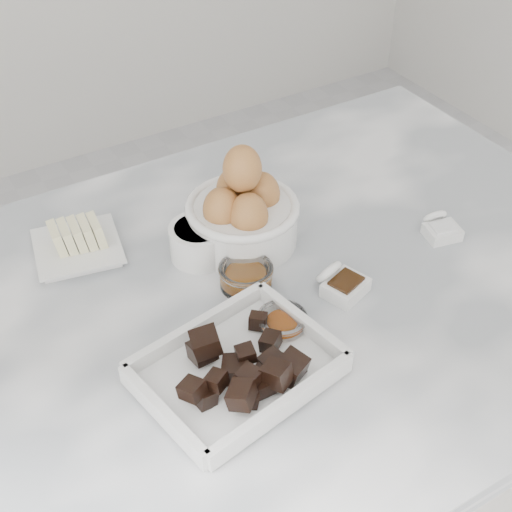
{
  "coord_description": "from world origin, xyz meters",
  "views": [
    {
      "loc": [
        -0.38,
        -0.64,
        1.64
      ],
      "look_at": [
        0.02,
        0.03,
        0.98
      ],
      "focal_mm": 50.0,
      "sensor_mm": 36.0,
      "label": 1
    }
  ],
  "objects_px": {
    "chocolate_dish": "(237,364)",
    "salt_spoon": "(440,228)",
    "egg_bowl": "(242,212)",
    "zest_bowl": "(282,323)",
    "honey_bowl": "(246,276)",
    "vanilla_spoon": "(341,283)",
    "butter_plate": "(75,243)",
    "sugar_ramekin": "(199,240)"
  },
  "relations": [
    {
      "from": "vanilla_spoon",
      "to": "sugar_ramekin",
      "type": "bearing_deg",
      "value": 128.01
    },
    {
      "from": "sugar_ramekin",
      "to": "zest_bowl",
      "type": "distance_m",
      "value": 0.2
    },
    {
      "from": "butter_plate",
      "to": "zest_bowl",
      "type": "distance_m",
      "value": 0.35
    },
    {
      "from": "honey_bowl",
      "to": "vanilla_spoon",
      "type": "xyz_separation_m",
      "value": [
        0.11,
        -0.08,
        -0.0
      ]
    },
    {
      "from": "butter_plate",
      "to": "salt_spoon",
      "type": "relative_size",
      "value": 2.1
    },
    {
      "from": "sugar_ramekin",
      "to": "zest_bowl",
      "type": "relative_size",
      "value": 1.31
    },
    {
      "from": "vanilla_spoon",
      "to": "salt_spoon",
      "type": "distance_m",
      "value": 0.21
    },
    {
      "from": "butter_plate",
      "to": "honey_bowl",
      "type": "height_order",
      "value": "butter_plate"
    },
    {
      "from": "sugar_ramekin",
      "to": "egg_bowl",
      "type": "relative_size",
      "value": 0.51
    },
    {
      "from": "egg_bowl",
      "to": "honey_bowl",
      "type": "bearing_deg",
      "value": -117.39
    },
    {
      "from": "chocolate_dish",
      "to": "sugar_ramekin",
      "type": "distance_m",
      "value": 0.25
    },
    {
      "from": "butter_plate",
      "to": "honey_bowl",
      "type": "bearing_deg",
      "value": -46.64
    },
    {
      "from": "vanilla_spoon",
      "to": "salt_spoon",
      "type": "height_order",
      "value": "vanilla_spoon"
    },
    {
      "from": "honey_bowl",
      "to": "zest_bowl",
      "type": "relative_size",
      "value": 1.17
    },
    {
      "from": "honey_bowl",
      "to": "zest_bowl",
      "type": "distance_m",
      "value": 0.11
    },
    {
      "from": "chocolate_dish",
      "to": "butter_plate",
      "type": "distance_m",
      "value": 0.35
    },
    {
      "from": "honey_bowl",
      "to": "zest_bowl",
      "type": "xyz_separation_m",
      "value": [
        -0.01,
        -0.11,
        -0.0
      ]
    },
    {
      "from": "butter_plate",
      "to": "salt_spoon",
      "type": "xyz_separation_m",
      "value": [
        0.51,
        -0.25,
        -0.01
      ]
    },
    {
      "from": "sugar_ramekin",
      "to": "egg_bowl",
      "type": "bearing_deg",
      "value": -0.26
    },
    {
      "from": "sugar_ramekin",
      "to": "honey_bowl",
      "type": "xyz_separation_m",
      "value": [
        0.03,
        -0.09,
        -0.01
      ]
    },
    {
      "from": "butter_plate",
      "to": "honey_bowl",
      "type": "xyz_separation_m",
      "value": [
        0.19,
        -0.2,
        -0.0
      ]
    },
    {
      "from": "honey_bowl",
      "to": "butter_plate",
      "type": "bearing_deg",
      "value": 133.36
    },
    {
      "from": "sugar_ramekin",
      "to": "honey_bowl",
      "type": "relative_size",
      "value": 1.12
    },
    {
      "from": "chocolate_dish",
      "to": "butter_plate",
      "type": "height_order",
      "value": "chocolate_dish"
    },
    {
      "from": "chocolate_dish",
      "to": "salt_spoon",
      "type": "xyz_separation_m",
      "value": [
        0.42,
        0.09,
        -0.01
      ]
    },
    {
      "from": "sugar_ramekin",
      "to": "egg_bowl",
      "type": "height_order",
      "value": "egg_bowl"
    },
    {
      "from": "egg_bowl",
      "to": "zest_bowl",
      "type": "bearing_deg",
      "value": -105.11
    },
    {
      "from": "salt_spoon",
      "to": "chocolate_dish",
      "type": "bearing_deg",
      "value": -167.88
    },
    {
      "from": "egg_bowl",
      "to": "zest_bowl",
      "type": "relative_size",
      "value": 2.55
    },
    {
      "from": "chocolate_dish",
      "to": "zest_bowl",
      "type": "height_order",
      "value": "chocolate_dish"
    },
    {
      "from": "zest_bowl",
      "to": "sugar_ramekin",
      "type": "bearing_deg",
      "value": 96.0
    },
    {
      "from": "egg_bowl",
      "to": "vanilla_spoon",
      "type": "xyz_separation_m",
      "value": [
        0.06,
        -0.17,
        -0.04
      ]
    },
    {
      "from": "sugar_ramekin",
      "to": "vanilla_spoon",
      "type": "xyz_separation_m",
      "value": [
        0.14,
        -0.17,
        -0.01
      ]
    },
    {
      "from": "butter_plate",
      "to": "sugar_ramekin",
      "type": "bearing_deg",
      "value": -32.78
    },
    {
      "from": "salt_spoon",
      "to": "butter_plate",
      "type": "bearing_deg",
      "value": 153.71
    },
    {
      "from": "vanilla_spoon",
      "to": "salt_spoon",
      "type": "relative_size",
      "value": 1.2
    },
    {
      "from": "butter_plate",
      "to": "zest_bowl",
      "type": "height_order",
      "value": "butter_plate"
    },
    {
      "from": "sugar_ramekin",
      "to": "salt_spoon",
      "type": "bearing_deg",
      "value": -23.05
    },
    {
      "from": "butter_plate",
      "to": "sugar_ramekin",
      "type": "relative_size",
      "value": 1.66
    },
    {
      "from": "butter_plate",
      "to": "chocolate_dish",
      "type": "bearing_deg",
      "value": -75.37
    },
    {
      "from": "egg_bowl",
      "to": "butter_plate",
      "type": "bearing_deg",
      "value": 156.26
    },
    {
      "from": "chocolate_dish",
      "to": "honey_bowl",
      "type": "xyz_separation_m",
      "value": [
        0.1,
        0.14,
        -0.01
      ]
    }
  ]
}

